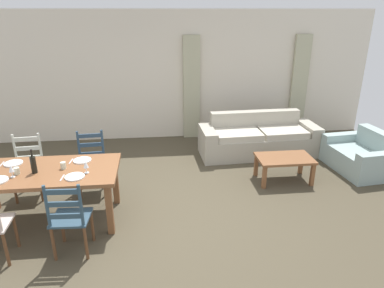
{
  "coord_description": "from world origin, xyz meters",
  "views": [
    {
      "loc": [
        0.08,
        -4.14,
        2.68
      ],
      "look_at": [
        0.63,
        0.78,
        0.75
      ],
      "focal_mm": 32.33,
      "sensor_mm": 36.0,
      "label": 1
    }
  ],
  "objects": [
    {
      "name": "ground_plane",
      "position": [
        0.0,
        0.0,
        -0.01
      ],
      "size": [
        9.6,
        9.6,
        0.02
      ],
      "primitive_type": "cube",
      "color": "#49412F"
    },
    {
      "name": "armchair_upholstered",
      "position": [
        3.7,
        1.12,
        0.25
      ],
      "size": [
        0.92,
        1.24,
        0.72
      ],
      "color": "#96AEAA",
      "rests_on": "ground_plane"
    },
    {
      "name": "coffee_cup_primary",
      "position": [
        -1.13,
        0.09,
        0.8
      ],
      "size": [
        0.07,
        0.07,
        0.09
      ],
      "primitive_type": "cylinder",
      "color": "beige",
      "rests_on": "dining_table"
    },
    {
      "name": "dinner_plate_far_right",
      "position": [
        -0.93,
        0.31,
        0.76
      ],
      "size": [
        0.24,
        0.24,
        0.02
      ],
      "primitive_type": "cylinder",
      "color": "white",
      "rests_on": "dining_table"
    },
    {
      "name": "coffee_cup_secondary",
      "position": [
        -1.67,
        -0.01,
        0.8
      ],
      "size": [
        0.07,
        0.07,
        0.09
      ],
      "primitive_type": "cylinder",
      "color": "beige",
      "rests_on": "dining_table"
    },
    {
      "name": "dinner_plate_far_left",
      "position": [
        -1.83,
        0.31,
        0.76
      ],
      "size": [
        0.24,
        0.24,
        0.02
      ],
      "primitive_type": "cylinder",
      "color": "white",
      "rests_on": "dining_table"
    },
    {
      "name": "wine_bottle",
      "position": [
        -1.46,
        0.01,
        0.87
      ],
      "size": [
        0.07,
        0.07,
        0.32
      ],
      "color": "black",
      "rests_on": "dining_table"
    },
    {
      "name": "wall_far",
      "position": [
        0.0,
        3.3,
        1.35
      ],
      "size": [
        9.6,
        0.16,
        2.7
      ],
      "primitive_type": "cube",
      "color": "beige",
      "rests_on": "ground_plane"
    },
    {
      "name": "fork_near_right",
      "position": [
        -1.08,
        -0.19,
        0.75
      ],
      "size": [
        0.02,
        0.17,
        0.01
      ],
      "primitive_type": "cube",
      "rotation": [
        0.0,
        0.0,
        -0.05
      ],
      "color": "silver",
      "rests_on": "dining_table"
    },
    {
      "name": "dinner_plate_near_right",
      "position": [
        -0.93,
        -0.19,
        0.76
      ],
      "size": [
        0.24,
        0.24,
        0.02
      ],
      "primitive_type": "cylinder",
      "color": "white",
      "rests_on": "dining_table"
    },
    {
      "name": "wine_glass_near_left",
      "position": [
        -1.7,
        -0.09,
        0.86
      ],
      "size": [
        0.06,
        0.06,
        0.16
      ],
      "color": "white",
      "rests_on": "dining_table"
    },
    {
      "name": "dining_chair_far_left",
      "position": [
        -1.84,
        0.81,
        0.48
      ],
      "size": [
        0.45,
        0.43,
        0.96
      ],
      "color": "beige",
      "rests_on": "ground_plane"
    },
    {
      "name": "fork_far_right",
      "position": [
        -1.08,
        0.31,
        0.75
      ],
      "size": [
        0.03,
        0.17,
        0.01
      ],
      "primitive_type": "cube",
      "rotation": [
        0.0,
        0.0,
        -0.1
      ],
      "color": "silver",
      "rests_on": "dining_table"
    },
    {
      "name": "dining_chair_far_right",
      "position": [
        -0.92,
        0.86,
        0.48
      ],
      "size": [
        0.44,
        0.43,
        0.96
      ],
      "color": "#2C4358",
      "rests_on": "ground_plane"
    },
    {
      "name": "couch",
      "position": [
        2.08,
        2.08,
        0.29
      ],
      "size": [
        2.31,
        0.9,
        0.8
      ],
      "color": "#AEA795",
      "rests_on": "ground_plane"
    },
    {
      "name": "wine_glass_near_right",
      "position": [
        -0.81,
        -0.07,
        0.86
      ],
      "size": [
        0.06,
        0.06,
        0.16
      ],
      "color": "white",
      "rests_on": "dining_table"
    },
    {
      "name": "dining_chair_near_right",
      "position": [
        -0.93,
        -0.67,
        0.48
      ],
      "size": [
        0.44,
        0.42,
        0.96
      ],
      "color": "#2D4658",
      "rests_on": "ground_plane"
    },
    {
      "name": "curtain_panel_left",
      "position": [
        0.88,
        3.16,
        1.1
      ],
      "size": [
        0.35,
        0.08,
        2.2
      ],
      "primitive_type": "cube",
      "color": "#B5B391",
      "rests_on": "ground_plane"
    },
    {
      "name": "dining_table",
      "position": [
        -1.38,
        0.06,
        0.66
      ],
      "size": [
        1.9,
        0.96,
        0.75
      ],
      "color": "brown",
      "rests_on": "ground_plane"
    },
    {
      "name": "coffee_table",
      "position": [
        2.17,
        0.86,
        0.36
      ],
      "size": [
        0.9,
        0.56,
        0.42
      ],
      "color": "brown",
      "rests_on": "ground_plane"
    },
    {
      "name": "curtain_panel_right",
      "position": [
        3.28,
        3.16,
        1.1
      ],
      "size": [
        0.35,
        0.08,
        2.2
      ],
      "primitive_type": "cube",
      "color": "#B5B391",
      "rests_on": "ground_plane"
    },
    {
      "name": "fork_far_left",
      "position": [
        -1.98,
        0.31,
        0.75
      ],
      "size": [
        0.02,
        0.17,
        0.01
      ],
      "primitive_type": "cube",
      "rotation": [
        0.0,
        0.0,
        0.03
      ],
      "color": "silver",
      "rests_on": "dining_table"
    }
  ]
}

